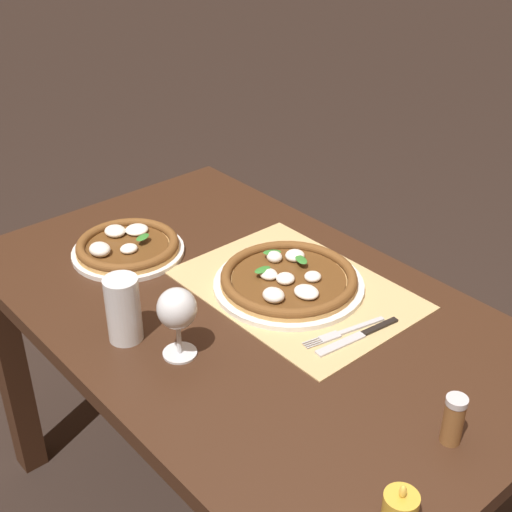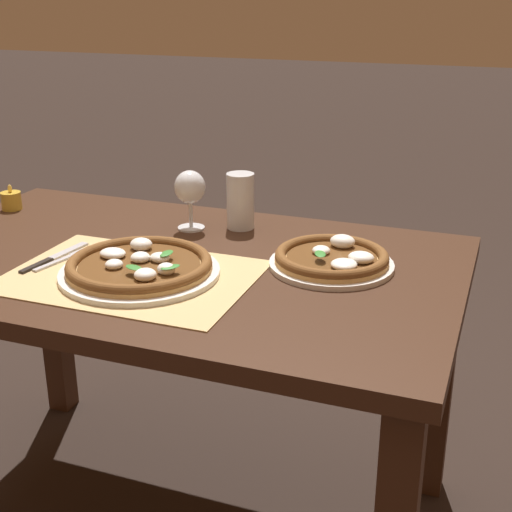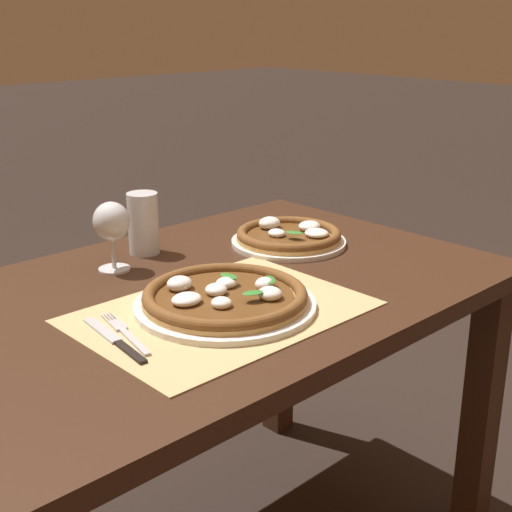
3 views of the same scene
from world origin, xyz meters
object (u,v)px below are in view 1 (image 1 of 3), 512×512
knife (358,336)px  pizza_far (127,247)px  pint_glass (123,310)px  wine_glass (177,311)px  fork (344,332)px  votive_candle (400,508)px  pizza_near (289,280)px  pepper_shaker (453,420)px

knife → pizza_far: bearing=16.0°
pint_glass → wine_glass: bearing=-155.8°
fork → knife: bearing=-160.0°
pint_glass → votive_candle: 0.67m
knife → votive_candle: 0.45m
pizza_far → pint_glass: pint_glass is taller
pizza_near → pepper_shaker: 0.55m
wine_glass → pint_glass: wine_glass is taller
pint_glass → knife: bearing=-131.2°
pizza_near → pepper_shaker: pepper_shaker is taller
fork → knife: knife is taller
wine_glass → pepper_shaker: wine_glass is taller
wine_glass → pint_glass: 0.13m
fork → votive_candle: 0.47m
pizza_near → pint_glass: (0.08, 0.38, 0.05)m
pepper_shaker → pint_glass: bearing=23.3°
wine_glass → fork: (-0.17, -0.30, -0.10)m
pizza_far → wine_glass: bearing=161.9°
pint_glass → votive_candle: pint_glass is taller
pizza_near → pizza_far: same height
wine_glass → knife: size_ratio=0.72×
pizza_far → pepper_shaker: bearing=-175.1°
votive_candle → wine_glass: bearing=2.1°
knife → pepper_shaker: size_ratio=2.22×
pizza_near → votive_candle: bearing=151.8°
pizza_far → wine_glass: wine_glass is taller
pint_glass → fork: pint_glass is taller
pizza_near → fork: bearing=171.2°
pint_glass → pizza_far: bearing=-32.5°
pizza_near → pint_glass: bearing=77.7°
pizza_near → pepper_shaker: size_ratio=3.60×
pizza_far → wine_glass: 0.44m
pizza_near → votive_candle: votive_candle is taller
fork → votive_candle: size_ratio=2.76×
fork → pepper_shaker: size_ratio=2.05×
pizza_far → pint_glass: size_ratio=1.93×
knife → pepper_shaker: 0.32m
wine_glass → knife: (-0.20, -0.31, -0.10)m
pizza_far → pint_glass: bearing=147.5°
pizza_near → pint_glass: pint_glass is taller
pizza_near → knife: 0.24m
pizza_near → pizza_far: (0.38, 0.20, -0.00)m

